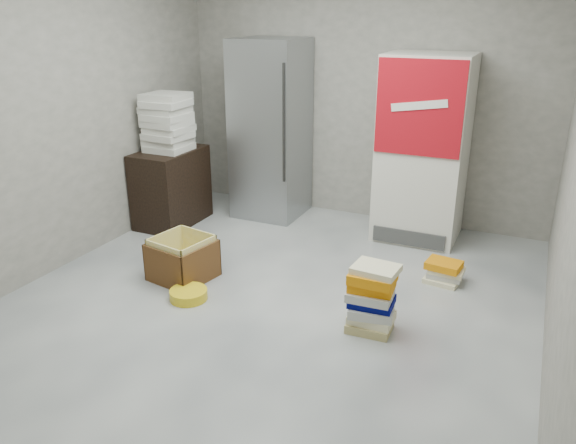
% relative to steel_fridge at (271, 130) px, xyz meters
% --- Properties ---
extents(ground, '(5.00, 5.00, 0.00)m').
position_rel_steel_fridge_xyz_m(ground, '(0.90, -2.13, -0.95)').
color(ground, silver).
rests_on(ground, ground).
extents(room_shell, '(4.04, 5.04, 2.82)m').
position_rel_steel_fridge_xyz_m(room_shell, '(0.90, -2.13, 0.85)').
color(room_shell, '#A29B92').
rests_on(room_shell, ground).
extents(steel_fridge, '(0.70, 0.72, 1.90)m').
position_rel_steel_fridge_xyz_m(steel_fridge, '(0.00, 0.00, 0.00)').
color(steel_fridge, '#ACB0B4').
rests_on(steel_fridge, ground).
extents(coke_cooler, '(0.80, 0.73, 1.80)m').
position_rel_steel_fridge_xyz_m(coke_cooler, '(1.65, -0.01, -0.05)').
color(coke_cooler, silver).
rests_on(coke_cooler, ground).
extents(wood_shelf, '(0.50, 0.80, 0.80)m').
position_rel_steel_fridge_xyz_m(wood_shelf, '(-0.83, -0.73, -0.55)').
color(wood_shelf, black).
rests_on(wood_shelf, ground).
extents(supply_box_stack, '(0.45, 0.45, 0.58)m').
position_rel_steel_fridge_xyz_m(supply_box_stack, '(-0.82, -0.73, 0.14)').
color(supply_box_stack, silver).
rests_on(supply_box_stack, wood_shelf).
extents(phonebook_stack_main, '(0.35, 0.30, 0.51)m').
position_rel_steel_fridge_xyz_m(phonebook_stack_main, '(1.75, -1.95, -0.70)').
color(phonebook_stack_main, tan).
rests_on(phonebook_stack_main, ground).
extents(phonebook_stack_side, '(0.32, 0.27, 0.19)m').
position_rel_steel_fridge_xyz_m(phonebook_stack_side, '(2.10, -0.95, -0.86)').
color(phonebook_stack_side, beige).
rests_on(phonebook_stack_side, ground).
extents(cardboard_box, '(0.54, 0.54, 0.38)m').
position_rel_steel_fridge_xyz_m(cardboard_box, '(0.03, -1.81, -0.80)').
color(cardboard_box, yellow).
rests_on(cardboard_box, ground).
extents(bucket_lid, '(0.37, 0.37, 0.08)m').
position_rel_steel_fridge_xyz_m(bucket_lid, '(0.29, -2.11, -0.91)').
color(bucket_lid, yellow).
rests_on(bucket_lid, ground).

